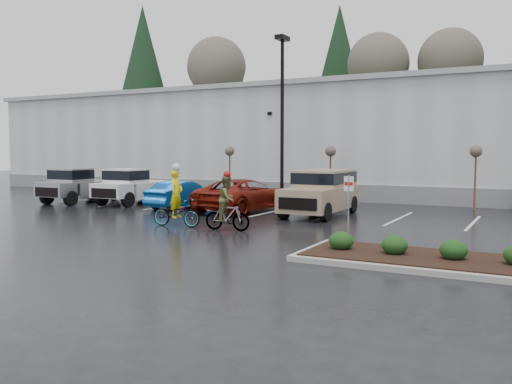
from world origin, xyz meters
The scene contains 20 objects.
ground centered at (0.00, 0.00, 0.00)m, with size 120.00×120.00×0.00m, color black.
warehouse centered at (0.00, 21.99, 3.65)m, with size 60.50×15.50×7.20m.
wooded_ridge centered at (0.00, 45.00, 3.00)m, with size 80.00×25.00×6.00m, color #203B18.
lamppost centered at (-4.00, 12.00, 5.69)m, with size 0.50×1.00×9.22m.
sapling_west centered at (-8.00, 13.00, 2.73)m, with size 0.60×0.60×3.20m.
sapling_mid centered at (-1.50, 13.00, 2.73)m, with size 0.60×0.60×3.20m.
sapling_east centered at (6.00, 13.00, 2.73)m, with size 0.60×0.60×3.20m.
curb_island centered at (7.00, -1.00, 0.07)m, with size 8.00×3.00×0.15m, color gray.
mulch_bed centered at (7.00, -1.00, 0.17)m, with size 7.60×2.60×0.04m, color black.
shrub_a centered at (4.00, -1.00, 0.41)m, with size 0.70×0.70×0.52m, color black.
shrub_b centered at (5.50, -1.00, 0.41)m, with size 0.70×0.70×0.52m, color black.
shrub_c centered at (7.00, -1.00, 0.41)m, with size 0.70×0.70×0.52m, color black.
fire_lane_sign centered at (3.80, 0.20, 1.41)m, with size 0.30×0.05×2.20m.
pickup_silver centered at (-14.07, 6.98, 0.98)m, with size 2.10×5.20×1.96m, color #94959B, non-canonical shape.
pickup_white centered at (-10.91, 7.87, 0.98)m, with size 2.10×5.20×1.96m, color silver, non-canonical shape.
car_blue centered at (-7.29, 7.10, 0.70)m, with size 1.48×4.25×1.40m, color #0E4B9A.
car_red centered at (-3.84, 7.33, 0.79)m, with size 2.61×5.66×1.57m, color maroon.
suv_tan centered at (0.07, 7.41, 1.03)m, with size 2.20×5.10×2.06m, color #9E886B, non-canonical shape.
cyclist_hivis centered at (-3.54, 1.50, 0.75)m, with size 2.08×0.91×2.45m.
cyclist_olive centered at (-1.25, 1.50, 0.81)m, with size 1.74×0.86×2.20m.
Camera 1 is at (8.96, -15.42, 2.96)m, focal length 38.00 mm.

